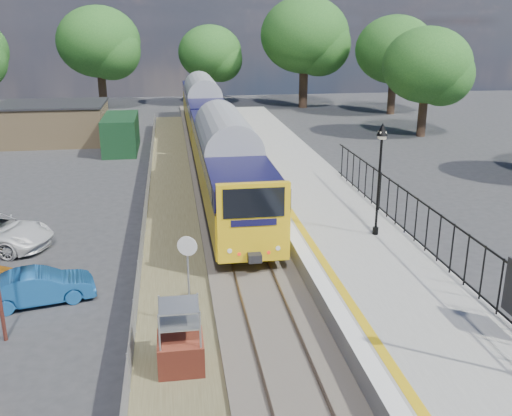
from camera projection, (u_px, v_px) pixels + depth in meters
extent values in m
plane|color=#2D2D30|center=(274.00, 340.00, 17.32)|extent=(120.00, 120.00, 0.00)
cube|color=#473F38|center=(236.00, 226.00, 26.69)|extent=(3.40, 80.00, 0.20)
cube|color=#4C472D|center=(175.00, 247.00, 24.42)|extent=(2.60, 70.00, 0.06)
cube|color=brown|center=(221.00, 224.00, 26.55)|extent=(0.07, 80.00, 0.14)
cube|color=brown|center=(251.00, 223.00, 26.75)|extent=(0.07, 80.00, 0.14)
cube|color=gray|center=(335.00, 229.00, 25.29)|extent=(5.00, 70.00, 0.90)
cube|color=silver|center=(286.00, 222.00, 24.83)|extent=(0.50, 70.00, 0.01)
cube|color=gold|center=(297.00, 221.00, 24.90)|extent=(0.30, 70.00, 0.01)
cylinder|color=black|center=(375.00, 231.00, 23.38)|extent=(0.24, 0.24, 0.30)
cylinder|color=black|center=(378.00, 187.00, 22.81)|extent=(0.10, 0.10, 3.70)
cube|color=black|center=(382.00, 139.00, 22.20)|extent=(0.08, 0.08, 0.30)
cube|color=beige|center=(382.00, 135.00, 22.15)|extent=(0.26, 0.26, 0.30)
cone|color=black|center=(383.00, 129.00, 22.07)|extent=(0.44, 0.44, 0.50)
cube|color=black|center=(448.00, 220.00, 19.77)|extent=(0.05, 26.00, 0.05)
cube|color=#9D8158|center=(54.00, 124.00, 45.22)|extent=(8.00, 6.00, 3.00)
cube|color=black|center=(52.00, 104.00, 44.73)|extent=(8.20, 6.20, 0.15)
cube|color=#12331B|center=(121.00, 133.00, 42.30)|extent=(2.40, 6.00, 2.60)
cylinder|color=#332319|center=(103.00, 91.00, 62.28)|extent=(0.88, 0.88, 3.85)
ellipsoid|color=#1D511B|center=(99.00, 42.00, 60.65)|extent=(8.80, 8.80, 7.48)
cylinder|color=#332319|center=(211.00, 91.00, 65.97)|extent=(0.72, 0.72, 3.15)
ellipsoid|color=#1D511B|center=(210.00, 53.00, 64.63)|extent=(7.20, 7.20, 6.12)
cylinder|color=#332319|center=(303.00, 88.00, 63.46)|extent=(0.96, 0.96, 4.20)
ellipsoid|color=#1D511B|center=(305.00, 35.00, 61.69)|extent=(9.60, 9.60, 8.16)
cylinder|color=#332319|center=(392.00, 97.00, 59.07)|extent=(0.80, 0.80, 3.50)
ellipsoid|color=#1D511B|center=(395.00, 50.00, 57.59)|extent=(8.00, 8.00, 6.80)
cylinder|color=#332319|center=(422.00, 118.00, 47.57)|extent=(0.72, 0.72, 3.15)
ellipsoid|color=#1D511B|center=(427.00, 65.00, 46.23)|extent=(7.20, 7.20, 6.12)
cube|color=gold|center=(226.00, 170.00, 30.40)|extent=(2.80, 20.00, 1.90)
cube|color=#100E35|center=(226.00, 146.00, 30.00)|extent=(2.82, 20.00, 0.90)
cube|color=black|center=(226.00, 146.00, 30.00)|extent=(2.82, 18.00, 0.70)
cube|color=black|center=(226.00, 191.00, 30.77)|extent=(2.00, 18.00, 0.45)
cube|color=gold|center=(203.00, 112.00, 49.76)|extent=(2.80, 20.00, 1.90)
cube|color=#100E35|center=(202.00, 97.00, 49.35)|extent=(2.82, 20.00, 0.90)
cube|color=black|center=(202.00, 97.00, 49.35)|extent=(2.82, 18.00, 0.70)
cube|color=black|center=(203.00, 125.00, 50.13)|extent=(2.00, 18.00, 0.45)
cube|color=black|center=(254.00, 203.00, 20.39)|extent=(2.24, 0.04, 1.10)
cube|color=maroon|center=(181.00, 354.00, 15.74)|extent=(1.26, 1.26, 0.97)
cylinder|color=#999EA3|center=(189.00, 287.00, 17.62)|extent=(0.06, 0.06, 2.79)
cylinder|color=silver|center=(187.00, 246.00, 17.14)|extent=(0.60, 0.24, 0.63)
imported|color=#164D89|center=(40.00, 287.00, 19.47)|extent=(3.81, 2.05, 1.19)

